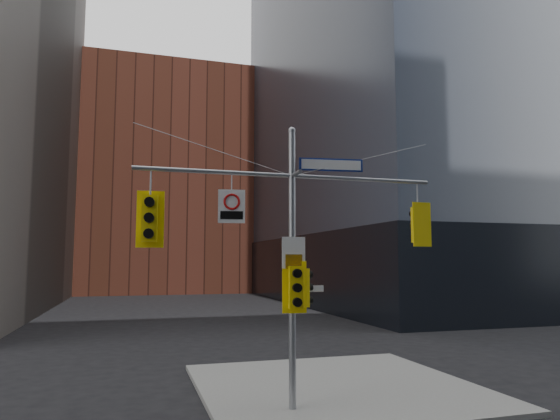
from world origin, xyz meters
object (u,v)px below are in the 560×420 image
signal_assembly (292,237)px  traffic_light_west_arm (150,218)px  traffic_light_east_arm (418,225)px  regulatory_sign_arm (232,205)px  traffic_light_pole_side (304,288)px  street_sign_blade (331,165)px  traffic_light_pole_front (296,287)px

signal_assembly → traffic_light_west_arm: bearing=179.8°
traffic_light_east_arm → traffic_light_west_arm: bearing=-5.0°
signal_assembly → traffic_light_west_arm: 3.57m
traffic_light_west_arm → regulatory_sign_arm: (1.96, -0.03, 0.38)m
traffic_light_east_arm → traffic_light_pole_side: traffic_light_east_arm is taller
regulatory_sign_arm → traffic_light_east_arm: bearing=8.1°
traffic_light_west_arm → traffic_light_east_arm: bearing=6.0°
traffic_light_west_arm → regulatory_sign_arm: size_ratio=1.64×
traffic_light_west_arm → traffic_light_east_arm: (7.24, -0.01, -0.00)m
signal_assembly → traffic_light_west_arm: signal_assembly is taller
signal_assembly → street_sign_blade: (1.10, 0.00, 1.93)m
traffic_light_west_arm → regulatory_sign_arm: 2.00m
traffic_light_west_arm → traffic_light_pole_front: (3.55, -0.28, -1.66)m
signal_assembly → regulatory_sign_arm: size_ratio=9.56×
signal_assembly → street_sign_blade: size_ratio=4.63×
signal_assembly → traffic_light_pole_side: (0.32, 0.02, -1.30)m
traffic_light_west_arm → traffic_light_east_arm: 7.24m
signal_assembly → traffic_light_pole_side: signal_assembly is taller
traffic_light_east_arm → regulatory_sign_arm: regulatory_sign_arm is taller
traffic_light_pole_side → traffic_light_pole_front: (-0.32, -0.28, 0.03)m
signal_assembly → traffic_light_east_arm: size_ratio=6.55×
traffic_light_east_arm → traffic_light_pole_side: size_ratio=1.25×
traffic_light_west_arm → signal_assembly: bearing=5.9°
signal_assembly → traffic_light_west_arm: (-3.55, 0.01, 0.38)m
traffic_light_pole_front → signal_assembly: bearing=97.4°
regulatory_sign_arm → traffic_light_west_arm: bearing=-173.2°
traffic_light_pole_side → traffic_light_pole_front: traffic_light_pole_front is taller
street_sign_blade → regulatory_sign_arm: size_ratio=2.06×
signal_assembly → traffic_light_pole_side: bearing=3.1°
traffic_light_pole_front → regulatory_sign_arm: bearing=178.4°
signal_assembly → street_sign_blade: 2.22m
street_sign_blade → regulatory_sign_arm: 2.93m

